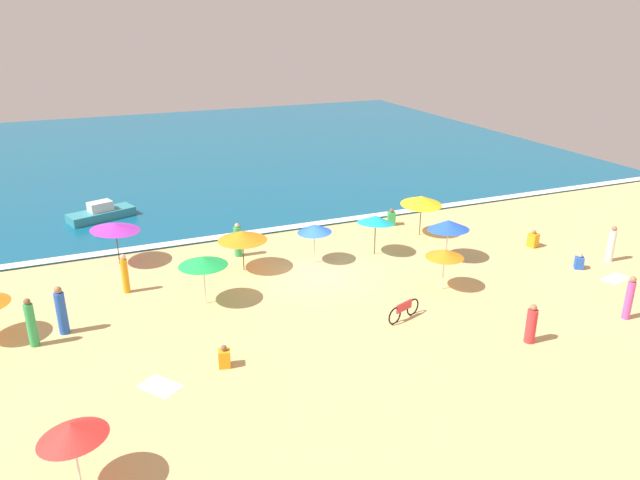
% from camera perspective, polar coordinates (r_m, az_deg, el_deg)
% --- Properties ---
extents(ground_plane, '(60.00, 60.00, 0.00)m').
position_cam_1_polar(ground_plane, '(27.75, -0.33, -3.28)').
color(ground_plane, '#D8B775').
extents(ocean_water, '(60.00, 44.00, 0.10)m').
position_cam_1_polar(ocean_water, '(53.51, -11.97, 8.28)').
color(ocean_water, '#0F567A').
rests_on(ocean_water, ground_plane).
extents(wave_breaker_foam, '(57.00, 0.70, 0.01)m').
position_cam_1_polar(wave_breaker_foam, '(33.20, -4.48, 1.01)').
color(wave_breaker_foam, white).
rests_on(wave_breaker_foam, ocean_water).
extents(beach_umbrella_1, '(2.94, 2.94, 1.96)m').
position_cam_1_polar(beach_umbrella_1, '(27.79, -7.42, 0.42)').
color(beach_umbrella_1, '#4C3823').
rests_on(beach_umbrella_1, ground_plane).
extents(beach_umbrella_2, '(2.47, 2.48, 2.04)m').
position_cam_1_polar(beach_umbrella_2, '(16.59, -22.60, -16.44)').
color(beach_umbrella_2, silver).
rests_on(beach_umbrella_2, ground_plane).
extents(beach_umbrella_3, '(2.30, 2.31, 2.07)m').
position_cam_1_polar(beach_umbrella_3, '(24.76, -11.10, -2.04)').
color(beach_umbrella_3, silver).
rests_on(beach_umbrella_3, ground_plane).
extents(beach_umbrella_4, '(1.68, 1.66, 1.98)m').
position_cam_1_polar(beach_umbrella_4, '(28.42, -0.54, 1.12)').
color(beach_umbrella_4, silver).
rests_on(beach_umbrella_4, ground_plane).
extents(beach_umbrella_5, '(2.62, 2.62, 2.13)m').
position_cam_1_polar(beach_umbrella_5, '(29.49, 5.32, 1.97)').
color(beach_umbrella_5, '#4C3823').
rests_on(beach_umbrella_5, ground_plane).
extents(beach_umbrella_6, '(1.99, 2.00, 1.87)m').
position_cam_1_polar(beach_umbrella_6, '(26.20, 11.81, -1.26)').
color(beach_umbrella_6, silver).
rests_on(beach_umbrella_6, ground_plane).
extents(beach_umbrella_7, '(2.53, 2.51, 2.17)m').
position_cam_1_polar(beach_umbrella_7, '(29.77, -18.96, 1.20)').
color(beach_umbrella_7, '#4C3823').
rests_on(beach_umbrella_7, ground_plane).
extents(beach_umbrella_8, '(2.74, 2.76, 2.28)m').
position_cam_1_polar(beach_umbrella_8, '(32.42, 9.66, 3.75)').
color(beach_umbrella_8, '#4C3823').
rests_on(beach_umbrella_8, ground_plane).
extents(beach_umbrella_9, '(2.65, 2.66, 2.09)m').
position_cam_1_polar(beach_umbrella_9, '(29.41, 12.15, 1.43)').
color(beach_umbrella_9, silver).
rests_on(beach_umbrella_9, ground_plane).
extents(parked_bicycle, '(1.73, 0.68, 0.76)m').
position_cam_1_polar(parked_bicycle, '(23.95, 8.00, -6.64)').
color(parked_bicycle, black).
rests_on(parked_bicycle, ground_plane).
extents(beachgoer_0, '(0.53, 0.53, 0.79)m').
position_cam_1_polar(beachgoer_0, '(30.77, 23.48, -1.93)').
color(beachgoer_0, blue).
rests_on(beachgoer_0, ground_plane).
extents(beachgoer_1, '(0.54, 0.54, 1.72)m').
position_cam_1_polar(beachgoer_1, '(29.79, -7.85, -0.09)').
color(beachgoer_1, green).
rests_on(beachgoer_1, ground_plane).
extents(beachgoer_2, '(0.37, 0.37, 1.82)m').
position_cam_1_polar(beachgoer_2, '(26.47, 27.39, -4.96)').
color(beachgoer_2, '#D84CA5').
rests_on(beachgoer_2, ground_plane).
extents(beachgoer_3, '(0.41, 0.41, 1.77)m').
position_cam_1_polar(beachgoer_3, '(27.01, -18.10, -3.10)').
color(beachgoer_3, orange).
rests_on(beachgoer_3, ground_plane).
extents(beachgoer_4, '(0.48, 0.48, 0.83)m').
position_cam_1_polar(beachgoer_4, '(21.04, -9.11, -11.00)').
color(beachgoer_4, orange).
rests_on(beachgoer_4, ground_plane).
extents(beachgoer_5, '(0.41, 0.41, 1.93)m').
position_cam_1_polar(beachgoer_5, '(24.48, -23.43, -6.26)').
color(beachgoer_5, blue).
rests_on(beachgoer_5, ground_plane).
extents(beachgoer_6, '(0.51, 0.51, 1.54)m').
position_cam_1_polar(beachgoer_6, '(23.33, 19.49, -7.63)').
color(beachgoer_6, red).
rests_on(beachgoer_6, ground_plane).
extents(beachgoer_7, '(0.55, 0.55, 0.92)m').
position_cam_1_polar(beachgoer_7, '(32.73, 19.66, 0.04)').
color(beachgoer_7, orange).
rests_on(beachgoer_7, ground_plane).
extents(beachgoer_9, '(0.55, 0.55, 0.98)m').
position_cam_1_polar(beachgoer_9, '(34.23, 6.82, 2.11)').
color(beachgoer_9, green).
rests_on(beachgoer_9, ground_plane).
extents(beachgoer_10, '(0.38, 0.38, 1.80)m').
position_cam_1_polar(beachgoer_10, '(32.15, 26.03, -0.38)').
color(beachgoer_10, white).
rests_on(beachgoer_10, ground_plane).
extents(beachgoer_11, '(0.45, 0.45, 1.90)m').
position_cam_1_polar(beachgoer_11, '(24.06, -25.84, -7.18)').
color(beachgoer_11, green).
rests_on(beachgoer_11, ground_plane).
extents(beach_towel_0, '(1.47, 1.57, 0.01)m').
position_cam_1_polar(beach_towel_0, '(20.65, -15.00, -13.33)').
color(beach_towel_0, white).
rests_on(beach_towel_0, ground_plane).
extents(beach_towel_1, '(1.48, 1.03, 0.01)m').
position_cam_1_polar(beach_towel_1, '(30.44, 26.33, -3.32)').
color(beach_towel_1, white).
rests_on(beach_towel_1, ground_plane).
extents(small_boat_0, '(3.92, 2.50, 1.03)m').
position_cam_1_polar(small_boat_0, '(36.98, -20.15, 2.42)').
color(small_boat_0, teal).
rests_on(small_boat_0, ocean_water).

